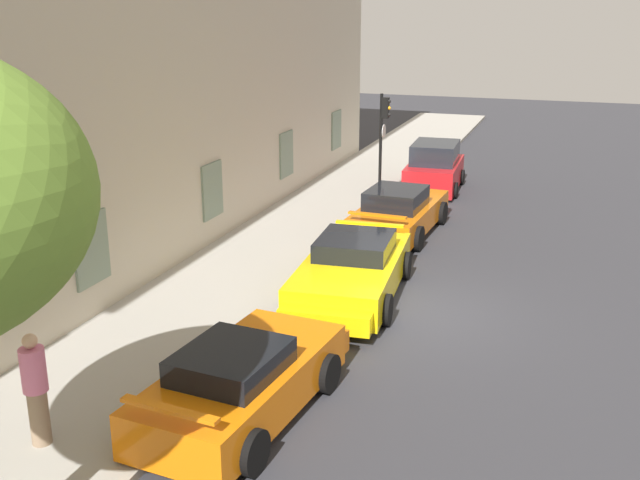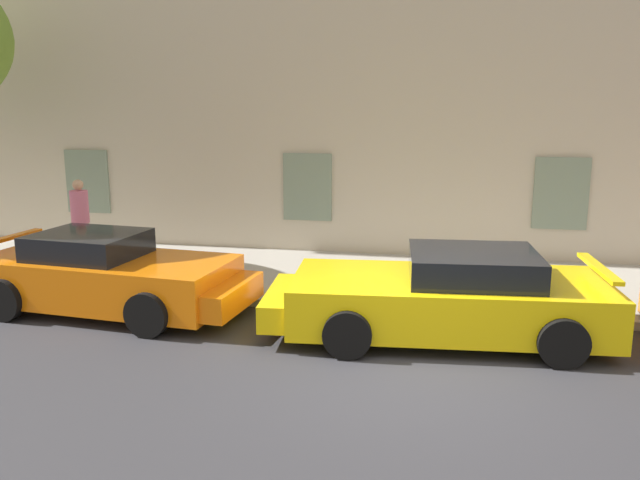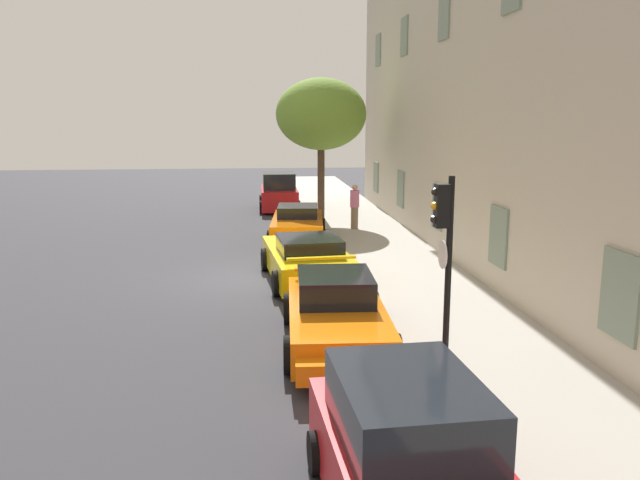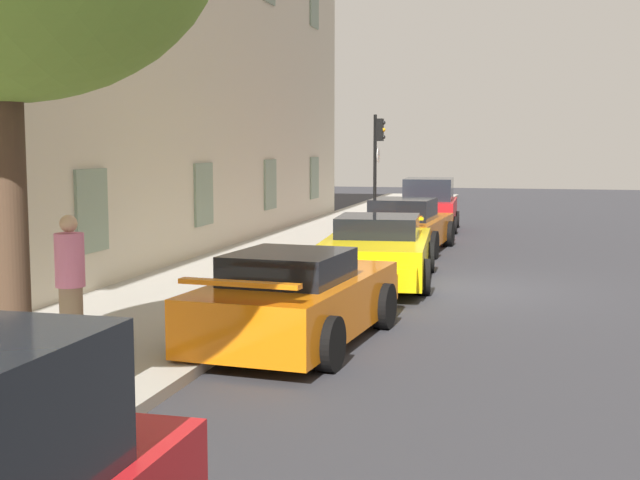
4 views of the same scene
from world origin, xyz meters
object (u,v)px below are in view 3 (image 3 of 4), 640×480
object	(u,v)px
hatchback_distant	(279,193)
traffic_light	(444,250)
hatchback_parked	(406,456)
sportscar_red_lead	(297,227)
sportscar_yellow_flank	(306,259)
sportscar_white_middle	(337,318)
pedestrian_admiring	(355,206)
tree_near_kerb	(321,115)

from	to	relation	value
hatchback_distant	traffic_light	distance (m)	22.24
hatchback_parked	sportscar_red_lead	bearing A→B (deg)	-179.61
sportscar_yellow_flank	hatchback_distant	bearing A→B (deg)	-179.16
sportscar_yellow_flank	traffic_light	distance (m)	8.62
hatchback_distant	traffic_light	xyz separation A→B (m)	(22.12, 1.64, 1.71)
sportscar_white_middle	pedestrian_admiring	bearing A→B (deg)	169.45
sportscar_white_middle	traffic_light	size ratio (longest dim) A/B	1.41
tree_near_kerb	sportscar_yellow_flank	bearing A→B (deg)	-8.39
sportscar_yellow_flank	tree_near_kerb	bearing A→B (deg)	171.61
hatchback_parked	tree_near_kerb	xyz separation A→B (m)	(-21.17, 1.26, 3.88)
hatchback_parked	sportscar_yellow_flank	bearing A→B (deg)	-178.79
sportscar_white_middle	hatchback_distant	distance (m)	19.35
sportscar_white_middle	pedestrian_admiring	size ratio (longest dim) A/B	2.82
sportscar_white_middle	tree_near_kerb	world-z (taller)	tree_near_kerb
hatchback_distant	tree_near_kerb	xyz separation A→B (m)	(3.72, 1.70, 3.80)
traffic_light	hatchback_distant	bearing A→B (deg)	-175.75
tree_near_kerb	pedestrian_admiring	size ratio (longest dim) A/B	3.42
hatchback_distant	traffic_light	size ratio (longest dim) A/B	1.06
sportscar_yellow_flank	pedestrian_admiring	bearing A→B (deg)	160.88
sportscar_white_middle	hatchback_parked	distance (m)	5.56
sportscar_red_lead	pedestrian_admiring	size ratio (longest dim) A/B	2.67
sportscar_red_lead	hatchback_distant	xyz separation A→B (m)	(-8.55, -0.32, 0.24)
sportscar_red_lead	hatchback_parked	bearing A→B (deg)	0.39
sportscar_red_lead	sportscar_yellow_flank	distance (m)	5.30
sportscar_red_lead	tree_near_kerb	bearing A→B (deg)	164.13
tree_near_kerb	traffic_light	bearing A→B (deg)	-0.16
hatchback_distant	sportscar_red_lead	bearing A→B (deg)	2.16
sportscar_white_middle	traffic_light	bearing A→B (deg)	24.83
hatchback_parked	tree_near_kerb	distance (m)	21.56
sportscar_red_lead	sportscar_yellow_flank	size ratio (longest dim) A/B	0.91
tree_near_kerb	traffic_light	xyz separation A→B (m)	(18.40, -0.05, -2.09)
traffic_light	pedestrian_admiring	xyz separation A→B (m)	(-15.62, 1.11, -1.51)
sportscar_white_middle	traffic_light	distance (m)	3.62
sportscar_white_middle	pedestrian_admiring	world-z (taller)	pedestrian_admiring
hatchback_distant	sportscar_yellow_flank	bearing A→B (deg)	0.84
sportscar_red_lead	sportscar_yellow_flank	world-z (taller)	sportscar_red_lead
sportscar_yellow_flank	tree_near_kerb	xyz separation A→B (m)	(-10.13, 1.49, 4.05)
hatchback_parked	traffic_light	bearing A→B (deg)	156.49
sportscar_white_middle	hatchback_distant	size ratio (longest dim) A/B	1.34
sportscar_red_lead	traffic_light	size ratio (longest dim) A/B	1.34
traffic_light	pedestrian_admiring	distance (m)	15.73
sportscar_yellow_flank	pedestrian_admiring	distance (m)	7.80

